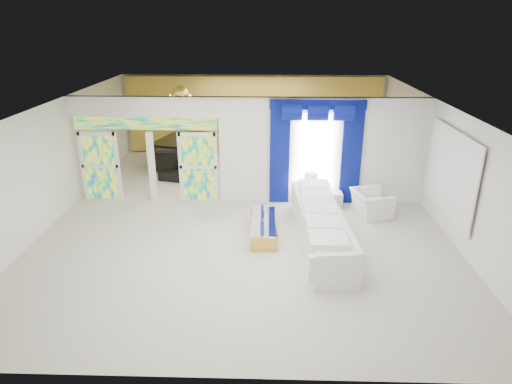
{
  "coord_description": "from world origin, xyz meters",
  "views": [
    {
      "loc": [
        0.6,
        -11.15,
        5.0
      ],
      "look_at": [
        0.3,
        -1.2,
        1.1
      ],
      "focal_mm": 31.34,
      "sensor_mm": 36.0,
      "label": 1
    }
  ],
  "objects_px": {
    "armchair": "(371,203)",
    "grand_piano": "(181,152)",
    "console_table": "(320,199)",
    "white_sofa": "(320,227)",
    "coffee_table": "(263,228)"
  },
  "relations": [
    {
      "from": "armchair",
      "to": "grand_piano",
      "type": "relative_size",
      "value": 0.54
    },
    {
      "from": "console_table",
      "to": "armchair",
      "type": "relative_size",
      "value": 1.17
    },
    {
      "from": "white_sofa",
      "to": "grand_piano",
      "type": "height_order",
      "value": "grand_piano"
    },
    {
      "from": "armchair",
      "to": "console_table",
      "type": "bearing_deg",
      "value": 52.72
    },
    {
      "from": "console_table",
      "to": "grand_piano",
      "type": "relative_size",
      "value": 0.63
    },
    {
      "from": "white_sofa",
      "to": "coffee_table",
      "type": "bearing_deg",
      "value": 163.55
    },
    {
      "from": "coffee_table",
      "to": "grand_piano",
      "type": "bearing_deg",
      "value": 118.95
    },
    {
      "from": "white_sofa",
      "to": "console_table",
      "type": "relative_size",
      "value": 3.46
    },
    {
      "from": "white_sofa",
      "to": "armchair",
      "type": "xyz_separation_m",
      "value": [
        1.54,
        1.61,
        -0.06
      ]
    },
    {
      "from": "console_table",
      "to": "armchair",
      "type": "bearing_deg",
      "value": -23.58
    },
    {
      "from": "armchair",
      "to": "grand_piano",
      "type": "distance_m",
      "value": 7.24
    },
    {
      "from": "coffee_table",
      "to": "grand_piano",
      "type": "distance_m",
      "value": 6.26
    },
    {
      "from": "white_sofa",
      "to": "console_table",
      "type": "xyz_separation_m",
      "value": [
        0.24,
        2.18,
        -0.2
      ]
    },
    {
      "from": "coffee_table",
      "to": "armchair",
      "type": "height_order",
      "value": "armchair"
    },
    {
      "from": "grand_piano",
      "to": "white_sofa",
      "type": "bearing_deg",
      "value": -37.36
    }
  ]
}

